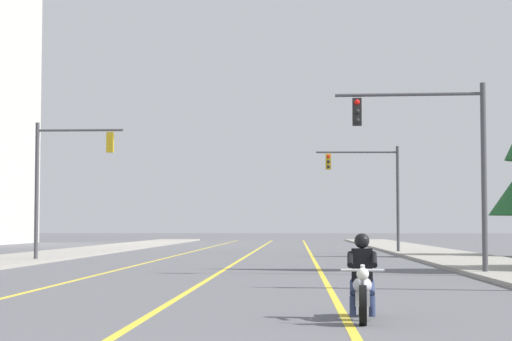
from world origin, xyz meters
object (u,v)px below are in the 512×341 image
Objects in this scene: traffic_signal_mid_right at (374,183)px; traffic_signal_near_left at (61,171)px; traffic_signal_near_right at (440,148)px; motorcycle_with_rider at (362,285)px.

traffic_signal_near_left is at bearing -139.14° from traffic_signal_mid_right.
traffic_signal_near_right is 1.00× the size of traffic_signal_near_left.
traffic_signal_mid_right is at bearing 40.86° from traffic_signal_near_left.
traffic_signal_mid_right is (-0.14, 23.73, -0.00)m from traffic_signal_near_right.
traffic_signal_mid_right is at bearing 84.88° from motorcycle_with_rider.
traffic_signal_near_left is 19.77m from traffic_signal_mid_right.
traffic_signal_near_right is (3.55, 14.34, 3.51)m from motorcycle_with_rider.
traffic_signal_near_left and traffic_signal_mid_right have the same top height.
traffic_signal_mid_right reaches higher than motorcycle_with_rider.
motorcycle_with_rider is 0.35× the size of traffic_signal_near_right.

